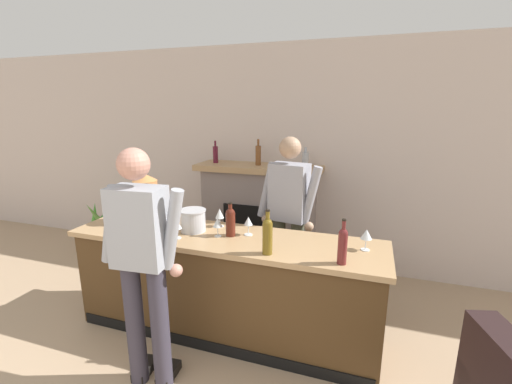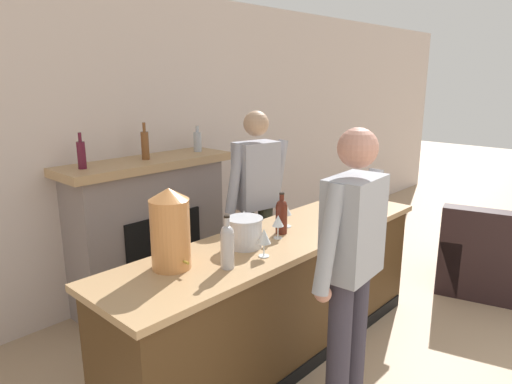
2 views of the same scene
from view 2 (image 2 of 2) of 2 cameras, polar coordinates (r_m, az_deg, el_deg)
wall_back_panel at (r=4.34m, az=-13.51°, el=5.50°), size 12.00×0.07×2.75m
bar_counter at (r=3.38m, az=2.81°, el=-12.88°), size 2.74×0.69×0.93m
fireplace_stone at (r=4.19m, az=-13.15°, el=-4.74°), size 1.54×0.52×1.63m
armchair_black at (r=4.94m, az=27.39°, el=-7.99°), size 1.04×1.10×0.86m
person_customer at (r=2.57m, az=11.69°, el=-9.70°), size 0.66×0.33×1.76m
person_bartender at (r=3.88m, az=0.05°, el=-1.37°), size 0.65×0.35×1.74m
copper_dispenser at (r=2.65m, az=-10.68°, el=-4.49°), size 0.23×0.27×0.48m
ice_bucket_steel at (r=2.97m, az=-1.43°, el=-5.05°), size 0.24×0.24×0.20m
wine_bottle_rose_blush at (r=3.38m, az=11.02°, el=-1.91°), size 0.08×0.08×0.35m
wine_bottle_burgundy_dark at (r=3.85m, az=15.32°, el=-0.33°), size 0.07×0.07×0.33m
wine_bottle_cabernet_heavy at (r=2.64m, az=-3.62°, el=-6.57°), size 0.08×0.08×0.32m
wine_bottle_port_short at (r=3.21m, az=3.24°, el=-2.86°), size 0.08×0.08×0.30m
wine_glass_mid_counter at (r=3.36m, az=3.85°, el=-2.43°), size 0.08×0.08×0.16m
wine_glass_near_bucket at (r=4.12m, az=12.61°, el=0.50°), size 0.09×0.09×0.17m
wine_glass_front_right at (r=3.11m, az=2.77°, el=-3.69°), size 0.08×0.08×0.17m
wine_glass_back_row at (r=2.80m, az=1.00°, el=-5.63°), size 0.09×0.09×0.18m
wine_glass_by_dispenser at (r=3.20m, az=-1.51°, el=-3.19°), size 0.08×0.08×0.17m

